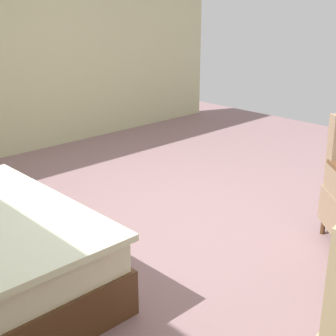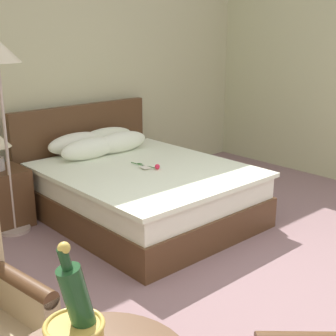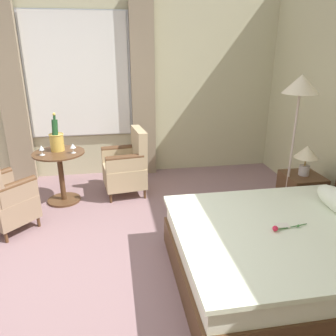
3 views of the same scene
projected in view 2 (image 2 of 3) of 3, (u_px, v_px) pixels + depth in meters
ground_plane at (303, 313)px, 3.07m from camera, size 7.74×7.74×0.00m
wall_headboard_side at (49, 56)px, 4.89m from camera, size 5.62×0.12×3.01m
bed at (136, 186)px, 4.58m from camera, size 1.67×2.08×0.99m
nightstand at (1, 198)px, 4.36m from camera, size 0.48×0.43×0.54m
wine_glass_near_edge at (79, 313)px, 1.71m from camera, size 0.08×0.08×0.13m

